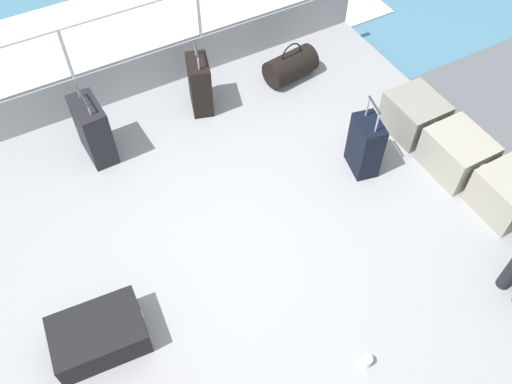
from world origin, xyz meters
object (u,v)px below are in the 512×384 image
(suitcase_1, at_px, (200,85))
(duffel_bag, at_px, (291,66))
(suitcase_3, at_px, (365,146))
(cargo_crate_1, at_px, (457,153))
(cargo_crate_0, at_px, (414,115))
(suitcase_2, at_px, (99,335))
(cargo_crate_2, at_px, (507,194))
(suitcase_0, at_px, (93,130))
(paper_cup, at_px, (367,361))

(suitcase_1, relative_size, duffel_bag, 1.24)
(suitcase_1, height_order, suitcase_3, suitcase_3)
(cargo_crate_1, height_order, suitcase_3, suitcase_3)
(cargo_crate_0, relative_size, suitcase_2, 0.79)
(cargo_crate_1, relative_size, suitcase_2, 0.84)
(cargo_crate_0, xyz_separation_m, suitcase_2, (0.66, -3.49, -0.06))
(cargo_crate_0, relative_size, cargo_crate_1, 0.94)
(cargo_crate_2, bearing_deg, cargo_crate_0, -176.35)
(cargo_crate_0, bearing_deg, cargo_crate_2, 3.65)
(cargo_crate_2, relative_size, suitcase_0, 0.73)
(suitcase_1, bearing_deg, suitcase_0, -84.22)
(suitcase_1, relative_size, suitcase_3, 0.92)
(cargo_crate_2, relative_size, paper_cup, 5.42)
(cargo_crate_1, xyz_separation_m, suitcase_0, (-1.82, -2.88, 0.11))
(cargo_crate_2, distance_m, suitcase_2, 3.61)
(suitcase_0, bearing_deg, cargo_crate_2, 50.75)
(suitcase_0, distance_m, suitcase_3, 2.54)
(cargo_crate_1, distance_m, suitcase_0, 3.41)
(cargo_crate_0, relative_size, suitcase_1, 0.76)
(cargo_crate_2, bearing_deg, duffel_bag, -163.54)
(suitcase_2, distance_m, paper_cup, 1.99)
(cargo_crate_0, bearing_deg, suitcase_3, -77.43)
(cargo_crate_0, height_order, cargo_crate_2, cargo_crate_2)
(suitcase_2, height_order, paper_cup, suitcase_2)
(paper_cup, bearing_deg, cargo_crate_0, 133.71)
(cargo_crate_1, relative_size, duffel_bag, 0.99)
(suitcase_0, distance_m, suitcase_2, 1.99)
(suitcase_0, xyz_separation_m, suitcase_1, (-0.12, 1.16, -0.02))
(suitcase_2, distance_m, duffel_bag, 3.44)
(suitcase_3, xyz_separation_m, paper_cup, (1.60, -1.11, -0.24))
(cargo_crate_1, height_order, duffel_bag, duffel_bag)
(suitcase_2, xyz_separation_m, suitcase_3, (-0.49, 2.76, 0.16))
(suitcase_1, bearing_deg, cargo_crate_0, 51.87)
(suitcase_3, bearing_deg, cargo_crate_2, 38.72)
(suitcase_3, xyz_separation_m, duffel_bag, (-1.45, 0.09, -0.14))
(cargo_crate_2, relative_size, suitcase_3, 0.67)
(cargo_crate_2, height_order, duffel_bag, duffel_bag)
(cargo_crate_2, relative_size, suitcase_1, 0.73)
(duffel_bag, relative_size, paper_cup, 5.99)
(suitcase_0, distance_m, paper_cup, 3.16)
(cargo_crate_1, bearing_deg, suitcase_2, -89.10)
(cargo_crate_0, distance_m, suitcase_2, 3.55)
(suitcase_2, bearing_deg, paper_cup, 56.17)
(suitcase_2, height_order, duffel_bag, duffel_bag)
(suitcase_0, relative_size, suitcase_2, 1.04)
(cargo_crate_1, xyz_separation_m, suitcase_3, (-0.44, -0.75, 0.09))
(cargo_crate_1, bearing_deg, suitcase_3, -120.10)
(paper_cup, bearing_deg, cargo_crate_1, 122.02)
(cargo_crate_0, xyz_separation_m, suitcase_3, (0.16, -0.74, 0.10))
(suitcase_3, distance_m, duffel_bag, 1.46)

